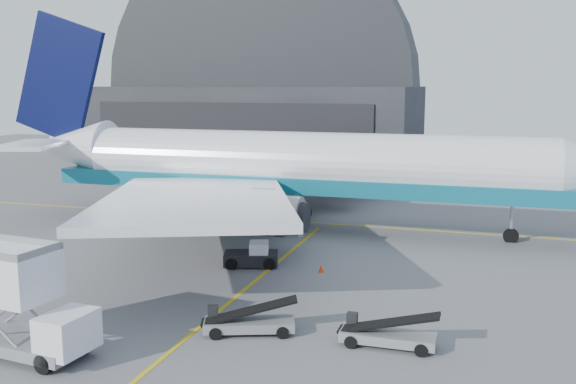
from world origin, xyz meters
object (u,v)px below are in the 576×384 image
(belt_loader_b, at_px, (387,335))
(belt_loader_a, at_px, (248,322))
(airliner, at_px, (285,166))
(catering_truck, at_px, (16,302))
(pushback_tug, at_px, (253,257))

(belt_loader_b, bearing_deg, belt_loader_a, -176.40)
(belt_loader_a, xyz_separation_m, belt_loader_b, (6.86, 0.48, -0.00))
(airliner, height_order, belt_loader_a, airliner)
(catering_truck, height_order, belt_loader_a, catering_truck)
(pushback_tug, relative_size, belt_loader_b, 0.86)
(pushback_tug, distance_m, belt_loader_a, 12.20)
(airliner, relative_size, belt_loader_b, 11.48)
(catering_truck, bearing_deg, belt_loader_b, 26.39)
(catering_truck, bearing_deg, pushback_tug, 79.21)
(catering_truck, bearing_deg, airliner, 89.20)
(airliner, distance_m, catering_truck, 29.63)
(catering_truck, xyz_separation_m, pushback_tug, (5.19, 16.93, -1.82))
(airliner, distance_m, belt_loader_b, 26.92)
(catering_truck, distance_m, pushback_tug, 17.80)
(pushback_tug, xyz_separation_m, belt_loader_a, (4.06, -11.50, -0.07))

